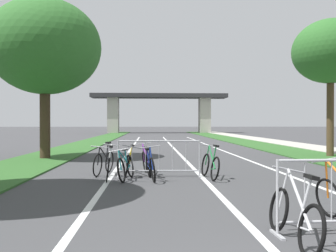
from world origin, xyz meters
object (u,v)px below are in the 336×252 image
object	(u,v)px
bicycle_blue_2	(150,166)
bicycle_teal_7	(126,167)
bicycle_green_3	(210,165)
tree_left_cypress_far	(45,47)
bicycle_purple_4	(146,162)
crowd_barrier_second	(159,159)
bicycle_white_1	(109,166)
bicycle_black_0	(104,162)
bicycle_silver_5	(294,216)
bicycle_yellow_6	(129,162)
tree_right_pine_far	(330,52)

from	to	relation	value
bicycle_blue_2	bicycle_teal_7	world-z (taller)	bicycle_blue_2
bicycle_blue_2	bicycle_green_3	bearing A→B (deg)	178.22
tree_left_cypress_far	bicycle_teal_7	world-z (taller)	tree_left_cypress_far
bicycle_purple_4	bicycle_teal_7	size ratio (longest dim) A/B	1.06
bicycle_blue_2	bicycle_purple_4	size ratio (longest dim) A/B	0.97
crowd_barrier_second	bicycle_white_1	distance (m)	1.45
bicycle_green_3	bicycle_blue_2	bearing A→B (deg)	178.79
bicycle_purple_4	bicycle_blue_2	bearing A→B (deg)	-92.24
bicycle_green_3	bicycle_purple_4	distance (m)	2.01
bicycle_black_0	bicycle_blue_2	distance (m)	1.77
bicycle_teal_7	bicycle_silver_5	bearing A→B (deg)	125.03
bicycle_white_1	bicycle_yellow_6	size ratio (longest dim) A/B	0.97
bicycle_blue_2	bicycle_purple_4	distance (m)	1.09
bicycle_white_1	bicycle_purple_4	xyz separation A→B (m)	(1.02, 0.98, -0.01)
tree_right_pine_far	bicycle_teal_7	xyz separation A→B (m)	(-8.85, -6.37, -4.41)
bicycle_green_3	bicycle_yellow_6	distance (m)	2.48
tree_right_pine_far	bicycle_black_0	distance (m)	11.77
bicycle_blue_2	bicycle_green_3	distance (m)	1.68
bicycle_yellow_6	tree_right_pine_far	bearing A→B (deg)	-149.80
bicycle_white_1	bicycle_blue_2	size ratio (longest dim) A/B	1.03
crowd_barrier_second	bicycle_teal_7	bearing A→B (deg)	-150.31
tree_right_pine_far	bicycle_teal_7	world-z (taller)	tree_right_pine_far
tree_left_cypress_far	crowd_barrier_second	world-z (taller)	tree_left_cypress_far
tree_right_pine_far	bicycle_silver_5	size ratio (longest dim) A/B	3.68
tree_right_pine_far	bicycle_black_0	world-z (taller)	tree_right_pine_far
bicycle_black_0	bicycle_blue_2	size ratio (longest dim) A/B	0.99
tree_right_pine_far	bicycle_purple_4	size ratio (longest dim) A/B	3.67
bicycle_white_1	bicycle_blue_2	xyz separation A→B (m)	(1.13, -0.11, -0.01)
bicycle_blue_2	tree_left_cypress_far	bearing A→B (deg)	-60.49
tree_right_pine_far	bicycle_white_1	distance (m)	12.06
bicycle_blue_2	bicycle_silver_5	xyz separation A→B (m)	(1.82, -5.41, -0.01)
bicycle_black_0	bicycle_teal_7	distance (m)	1.33
bicycle_silver_5	bicycle_teal_7	bearing A→B (deg)	114.86
bicycle_white_1	bicycle_green_3	size ratio (longest dim) A/B	1.03
tree_right_pine_far	bicycle_white_1	world-z (taller)	tree_right_pine_far
tree_left_cypress_far	bicycle_white_1	size ratio (longest dim) A/B	4.03
tree_left_cypress_far	bicycle_blue_2	world-z (taller)	tree_left_cypress_far
bicycle_white_1	bicycle_teal_7	size ratio (longest dim) A/B	1.05
tree_right_pine_far	bicycle_black_0	bearing A→B (deg)	-151.21
tree_left_cypress_far	bicycle_silver_5	size ratio (longest dim) A/B	4.02
bicycle_purple_4	bicycle_teal_7	world-z (taller)	bicycle_purple_4
tree_left_cypress_far	crowd_barrier_second	bearing A→B (deg)	-49.21
tree_right_pine_far	bicycle_green_3	bearing A→B (deg)	-136.38
bicycle_purple_4	bicycle_green_3	bearing A→B (deg)	-35.54
crowd_barrier_second	bicycle_white_1	world-z (taller)	crowd_barrier_second
bicycle_black_0	bicycle_white_1	size ratio (longest dim) A/B	0.96
bicycle_teal_7	bicycle_purple_4	bearing A→B (deg)	-106.69
bicycle_white_1	bicycle_green_3	world-z (taller)	bicycle_white_1
crowd_barrier_second	bicycle_purple_4	xyz separation A→B (m)	(-0.36, 0.57, -0.16)
tree_right_pine_far	bicycle_teal_7	bearing A→B (deg)	-144.25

